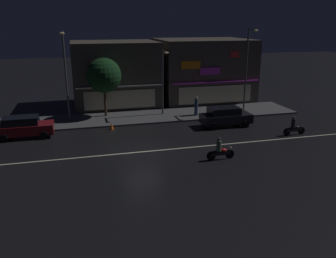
{
  "coord_description": "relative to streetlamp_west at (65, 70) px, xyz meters",
  "views": [
    {
      "loc": [
        -3.96,
        -22.24,
        8.61
      ],
      "look_at": [
        2.24,
        1.41,
        1.07
      ],
      "focal_mm": 37.22,
      "sensor_mm": 36.0,
      "label": 1
    }
  ],
  "objects": [
    {
      "name": "storefront_left_block",
      "position": [
        14.9,
        6.65,
        -1.29
      ],
      "size": [
        10.1,
        8.53,
        6.77
      ],
      "color": "#4C443A",
      "rests_on": "ground"
    },
    {
      "name": "traffic_cone",
      "position": [
        3.41,
        -2.98,
        -4.4
      ],
      "size": [
        0.36,
        0.36,
        0.55
      ],
      "primitive_type": "cone",
      "color": "orange",
      "rests_on": "ground"
    },
    {
      "name": "storefront_center_block",
      "position": [
        4.87,
        6.17,
        -1.34
      ],
      "size": [
        8.75,
        7.56,
        6.68
      ],
      "color": "#4C443A",
      "rests_on": "ground"
    },
    {
      "name": "ground_plane",
      "position": [
        4.87,
        -8.91,
        -4.67
      ],
      "size": [
        140.0,
        140.0,
        0.0
      ],
      "primitive_type": "plane",
      "color": "black"
    },
    {
      "name": "street_tree",
      "position": [
        3.3,
        1.05,
        -0.75
      ],
      "size": [
        3.18,
        3.18,
        5.38
      ],
      "color": "#473323",
      "rests_on": "sidewalk_far"
    },
    {
      "name": "streetlamp_east",
      "position": [
        16.72,
        -0.71,
        0.07
      ],
      "size": [
        0.44,
        1.64,
        7.9
      ],
      "color": "#47494C",
      "rests_on": "sidewalk_far"
    },
    {
      "name": "pedestrian_on_sidewalk",
      "position": [
        11.58,
        -0.95,
        -3.7
      ],
      "size": [
        0.34,
        0.34,
        1.78
      ],
      "rotation": [
        0.0,
        0.0,
        0.28
      ],
      "color": "#334766",
      "rests_on": "sidewalk_far"
    },
    {
      "name": "parked_car_near_kerb",
      "position": [
        12.96,
        -4.56,
        -3.8
      ],
      "size": [
        4.3,
        1.98,
        1.67
      ],
      "rotation": [
        0.0,
        0.0,
        3.14
      ],
      "color": "black",
      "rests_on": "ground"
    },
    {
      "name": "motorcycle_opposite_lane",
      "position": [
        17.23,
        -8.22,
        -4.04
      ],
      "size": [
        1.9,
        0.6,
        1.52
      ],
      "rotation": [
        0.0,
        0.0,
        0.05
      ],
      "color": "black",
      "rests_on": "ground"
    },
    {
      "name": "parked_car_trailing",
      "position": [
        -3.36,
        -3.48,
        -3.8
      ],
      "size": [
        4.3,
        1.98,
        1.67
      ],
      "color": "maroon",
      "rests_on": "ground"
    },
    {
      "name": "streetlamp_west",
      "position": [
        0.0,
        0.0,
        0.0
      ],
      "size": [
        0.44,
        1.64,
        7.76
      ],
      "color": "#47494C",
      "rests_on": "sidewalk_far"
    },
    {
      "name": "motorcycle_following",
      "position": [
        9.54,
        -11.54,
        -4.04
      ],
      "size": [
        1.9,
        0.6,
        1.52
      ],
      "rotation": [
        0.0,
        0.0,
        3.29
      ],
      "color": "black",
      "rests_on": "ground"
    },
    {
      "name": "lane_divider_stripe",
      "position": [
        4.87,
        -8.91,
        -4.67
      ],
      "size": [
        31.76,
        0.16,
        0.01
      ],
      "primitive_type": "cube",
      "color": "beige",
      "rests_on": "ground"
    },
    {
      "name": "sidewalk_far",
      "position": [
        4.87,
        0.04,
        -4.6
      ],
      "size": [
        33.43,
        4.85,
        0.14
      ],
      "primitive_type": "cube",
      "color": "#4C4C4F",
      "rests_on": "ground"
    },
    {
      "name": "streetlamp_mid",
      "position": [
        8.64,
        0.1,
        -0.89
      ],
      "size": [
        0.44,
        1.64,
        6.05
      ],
      "color": "#47494C",
      "rests_on": "sidewalk_far"
    }
  ]
}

